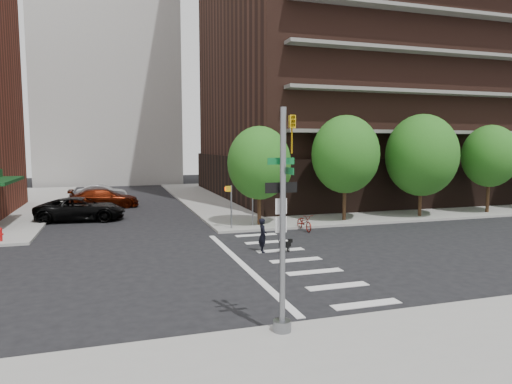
{
  "coord_description": "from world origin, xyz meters",
  "views": [
    {
      "loc": [
        -4.74,
        -18.64,
        5.18
      ],
      "look_at": [
        3.0,
        6.0,
        2.5
      ],
      "focal_mm": 32.0,
      "sensor_mm": 36.0,
      "label": 1
    }
  ],
  "objects_px": {
    "parked_car_black": "(81,209)",
    "dog_walker": "(263,235)",
    "traffic_signal": "(284,238)",
    "parked_car_silver": "(102,193)",
    "fire_hydrant": "(0,234)",
    "scooter": "(304,222)",
    "parked_car_maroon": "(104,198)"
  },
  "relations": [
    {
      "from": "scooter",
      "to": "dog_walker",
      "type": "xyz_separation_m",
      "value": [
        -4.17,
        -4.56,
        0.33
      ]
    },
    {
      "from": "parked_car_maroon",
      "to": "parked_car_silver",
      "type": "distance_m",
      "value": 5.35
    },
    {
      "from": "parked_car_maroon",
      "to": "parked_car_black",
      "type": "bearing_deg",
      "value": 166.7
    },
    {
      "from": "fire_hydrant",
      "to": "scooter",
      "type": "distance_m",
      "value": 16.78
    },
    {
      "from": "parked_car_maroon",
      "to": "fire_hydrant",
      "type": "bearing_deg",
      "value": 158.04
    },
    {
      "from": "fire_hydrant",
      "to": "parked_car_black",
      "type": "xyz_separation_m",
      "value": [
        3.58,
        6.54,
        0.26
      ]
    },
    {
      "from": "fire_hydrant",
      "to": "parked_car_maroon",
      "type": "relative_size",
      "value": 0.13
    },
    {
      "from": "traffic_signal",
      "to": "dog_walker",
      "type": "height_order",
      "value": "traffic_signal"
    },
    {
      "from": "fire_hydrant",
      "to": "parked_car_maroon",
      "type": "distance_m",
      "value": 13.85
    },
    {
      "from": "traffic_signal",
      "to": "parked_car_silver",
      "type": "height_order",
      "value": "traffic_signal"
    },
    {
      "from": "parked_car_silver",
      "to": "dog_walker",
      "type": "height_order",
      "value": "dog_walker"
    },
    {
      "from": "traffic_signal",
      "to": "parked_car_maroon",
      "type": "height_order",
      "value": "traffic_signal"
    },
    {
      "from": "parked_car_maroon",
      "to": "parked_car_silver",
      "type": "bearing_deg",
      "value": 2.18
    },
    {
      "from": "dog_walker",
      "to": "traffic_signal",
      "type": "bearing_deg",
      "value": 170.61
    },
    {
      "from": "traffic_signal",
      "to": "dog_walker",
      "type": "bearing_deg",
      "value": 74.97
    },
    {
      "from": "parked_car_maroon",
      "to": "scooter",
      "type": "xyz_separation_m",
      "value": [
        11.74,
        -14.22,
        -0.3
      ]
    },
    {
      "from": "traffic_signal",
      "to": "dog_walker",
      "type": "distance_m",
      "value": 9.95
    },
    {
      "from": "traffic_signal",
      "to": "dog_walker",
      "type": "relative_size",
      "value": 3.63
    },
    {
      "from": "traffic_signal",
      "to": "fire_hydrant",
      "type": "height_order",
      "value": "traffic_signal"
    },
    {
      "from": "traffic_signal",
      "to": "fire_hydrant",
      "type": "xyz_separation_m",
      "value": [
        -10.03,
        15.29,
        -2.15
      ]
    },
    {
      "from": "fire_hydrant",
      "to": "dog_walker",
      "type": "height_order",
      "value": "dog_walker"
    },
    {
      "from": "parked_car_black",
      "to": "dog_walker",
      "type": "distance_m",
      "value": 15.31
    },
    {
      "from": "parked_car_black",
      "to": "scooter",
      "type": "height_order",
      "value": "parked_car_black"
    },
    {
      "from": "parked_car_silver",
      "to": "dog_walker",
      "type": "distance_m",
      "value": 25.37
    },
    {
      "from": "parked_car_silver",
      "to": "scooter",
      "type": "height_order",
      "value": "parked_car_silver"
    },
    {
      "from": "traffic_signal",
      "to": "fire_hydrant",
      "type": "relative_size",
      "value": 8.2
    },
    {
      "from": "scooter",
      "to": "dog_walker",
      "type": "distance_m",
      "value": 6.18
    },
    {
      "from": "parked_car_black",
      "to": "parked_car_maroon",
      "type": "distance_m",
      "value": 6.53
    },
    {
      "from": "scooter",
      "to": "fire_hydrant",
      "type": "bearing_deg",
      "value": 173.28
    },
    {
      "from": "parked_car_maroon",
      "to": "dog_walker",
      "type": "relative_size",
      "value": 3.33
    },
    {
      "from": "parked_car_maroon",
      "to": "scooter",
      "type": "distance_m",
      "value": 18.45
    },
    {
      "from": "parked_car_black",
      "to": "scooter",
      "type": "xyz_separation_m",
      "value": [
        13.15,
        -7.84,
        -0.31
      ]
    }
  ]
}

